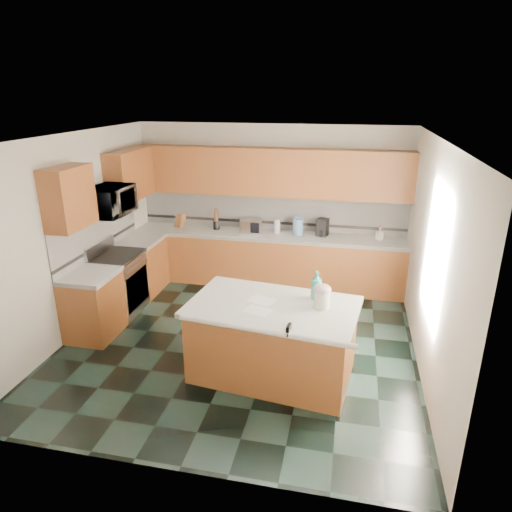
% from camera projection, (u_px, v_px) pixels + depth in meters
% --- Properties ---
extents(floor, '(4.60, 4.60, 0.00)m').
position_uv_depth(floor, '(240.00, 341.00, 6.20)').
color(floor, black).
rests_on(floor, ground).
extents(ceiling, '(4.60, 4.60, 0.00)m').
position_uv_depth(ceiling, '(237.00, 137.00, 5.27)').
color(ceiling, white).
rests_on(ceiling, ground).
extents(wall_back, '(4.60, 0.04, 2.70)m').
position_uv_depth(wall_back, '(271.00, 205.00, 7.87)').
color(wall_back, white).
rests_on(wall_back, ground).
extents(wall_front, '(4.60, 0.04, 2.70)m').
position_uv_depth(wall_front, '(168.00, 341.00, 3.61)').
color(wall_front, white).
rests_on(wall_front, ground).
extents(wall_left, '(0.04, 4.60, 2.70)m').
position_uv_depth(wall_left, '(73.00, 236.00, 6.19)').
color(wall_left, white).
rests_on(wall_left, ground).
extents(wall_right, '(0.04, 4.60, 2.70)m').
position_uv_depth(wall_right, '(432.00, 261.00, 5.29)').
color(wall_right, white).
rests_on(wall_right, ground).
extents(back_base_cab, '(4.60, 0.60, 0.86)m').
position_uv_depth(back_base_cab, '(267.00, 261.00, 7.89)').
color(back_base_cab, '#572B12').
rests_on(back_base_cab, ground).
extents(back_countertop, '(4.60, 0.64, 0.06)m').
position_uv_depth(back_countertop, '(267.00, 235.00, 7.73)').
color(back_countertop, white).
rests_on(back_countertop, back_base_cab).
extents(back_upper_cab, '(4.60, 0.33, 0.78)m').
position_uv_depth(back_upper_cab, '(270.00, 172.00, 7.50)').
color(back_upper_cab, '#572B12').
rests_on(back_upper_cab, wall_back).
extents(back_backsplash, '(4.60, 0.02, 0.63)m').
position_uv_depth(back_backsplash, '(271.00, 211.00, 7.88)').
color(back_backsplash, silver).
rests_on(back_backsplash, back_countertop).
extents(back_accent_band, '(4.60, 0.01, 0.05)m').
position_uv_depth(back_accent_band, '(270.00, 222.00, 7.94)').
color(back_accent_band, black).
rests_on(back_accent_band, back_countertop).
extents(left_base_cab_rear, '(0.60, 0.82, 0.86)m').
position_uv_depth(left_base_cab_rear, '(142.00, 267.00, 7.63)').
color(left_base_cab_rear, '#572B12').
rests_on(left_base_cab_rear, ground).
extents(left_counter_rear, '(0.64, 0.82, 0.06)m').
position_uv_depth(left_counter_rear, '(140.00, 241.00, 7.47)').
color(left_counter_rear, white).
rests_on(left_counter_rear, left_base_cab_rear).
extents(left_base_cab_front, '(0.60, 0.72, 0.86)m').
position_uv_depth(left_base_cab_front, '(93.00, 307.00, 6.22)').
color(left_base_cab_front, '#572B12').
rests_on(left_base_cab_front, ground).
extents(left_counter_front, '(0.64, 0.72, 0.06)m').
position_uv_depth(left_counter_front, '(89.00, 276.00, 6.06)').
color(left_counter_front, white).
rests_on(left_counter_front, left_base_cab_front).
extents(left_backsplash, '(0.02, 2.30, 0.63)m').
position_uv_depth(left_backsplash, '(97.00, 232.00, 6.73)').
color(left_backsplash, silver).
rests_on(left_backsplash, wall_left).
extents(left_accent_band, '(0.01, 2.30, 0.05)m').
position_uv_depth(left_accent_band, '(99.00, 245.00, 6.79)').
color(left_accent_band, black).
rests_on(left_accent_band, wall_left).
extents(left_upper_cab_rear, '(0.33, 1.09, 0.78)m').
position_uv_depth(left_upper_cab_rear, '(130.00, 175.00, 7.26)').
color(left_upper_cab_rear, '#572B12').
rests_on(left_upper_cab_rear, wall_left).
extents(left_upper_cab_front, '(0.33, 0.72, 0.78)m').
position_uv_depth(left_upper_cab_front, '(69.00, 198.00, 5.73)').
color(left_upper_cab_front, '#572B12').
rests_on(left_upper_cab_front, wall_left).
extents(range_body, '(0.60, 0.76, 0.88)m').
position_uv_depth(range_body, '(119.00, 285.00, 6.90)').
color(range_body, '#B7B7BC').
rests_on(range_body, ground).
extents(range_oven_door, '(0.02, 0.68, 0.55)m').
position_uv_depth(range_oven_door, '(137.00, 289.00, 6.86)').
color(range_oven_door, black).
rests_on(range_oven_door, range_body).
extents(range_cooktop, '(0.62, 0.78, 0.04)m').
position_uv_depth(range_cooktop, '(116.00, 256.00, 6.74)').
color(range_cooktop, black).
rests_on(range_cooktop, range_body).
extents(range_handle, '(0.02, 0.66, 0.02)m').
position_uv_depth(range_handle, '(137.00, 265.00, 6.72)').
color(range_handle, '#B7B7BC').
rests_on(range_handle, range_body).
extents(range_backguard, '(0.06, 0.76, 0.18)m').
position_uv_depth(range_backguard, '(99.00, 247.00, 6.75)').
color(range_backguard, '#B7B7BC').
rests_on(range_backguard, range_body).
extents(microwave, '(0.50, 0.73, 0.41)m').
position_uv_depth(microwave, '(110.00, 201.00, 6.45)').
color(microwave, '#B7B7BC').
rests_on(microwave, wall_left).
extents(island_base, '(1.92, 1.25, 0.86)m').
position_uv_depth(island_base, '(272.00, 342.00, 5.35)').
color(island_base, '#572B12').
rests_on(island_base, ground).
extents(island_top, '(2.03, 1.36, 0.06)m').
position_uv_depth(island_top, '(273.00, 307.00, 5.19)').
color(island_top, white).
rests_on(island_top, island_base).
extents(island_bullnose, '(1.90, 0.29, 0.06)m').
position_uv_depth(island_bullnose, '(263.00, 331.00, 4.67)').
color(island_bullnose, white).
rests_on(island_bullnose, island_base).
extents(treat_jar, '(0.23, 0.23, 0.19)m').
position_uv_depth(treat_jar, '(322.00, 300.00, 5.09)').
color(treat_jar, silver).
rests_on(treat_jar, island_top).
extents(treat_jar_lid, '(0.20, 0.20, 0.12)m').
position_uv_depth(treat_jar_lid, '(322.00, 289.00, 5.05)').
color(treat_jar_lid, beige).
rests_on(treat_jar_lid, treat_jar).
extents(treat_jar_knob, '(0.06, 0.02, 0.02)m').
position_uv_depth(treat_jar_knob, '(323.00, 286.00, 5.03)').
color(treat_jar_knob, tan).
rests_on(treat_jar_knob, treat_jar_lid).
extents(treat_jar_knob_end_l, '(0.03, 0.03, 0.03)m').
position_uv_depth(treat_jar_knob_end_l, '(320.00, 286.00, 5.04)').
color(treat_jar_knob_end_l, tan).
rests_on(treat_jar_knob_end_l, treat_jar_lid).
extents(treat_jar_knob_end_r, '(0.03, 0.03, 0.03)m').
position_uv_depth(treat_jar_knob_end_r, '(325.00, 286.00, 5.02)').
color(treat_jar_knob_end_r, tan).
rests_on(treat_jar_knob_end_r, treat_jar_lid).
extents(soap_bottle_island, '(0.18, 0.18, 0.35)m').
position_uv_depth(soap_bottle_island, '(317.00, 285.00, 5.26)').
color(soap_bottle_island, teal).
rests_on(soap_bottle_island, island_top).
extents(paper_sheet_a, '(0.34, 0.29, 0.00)m').
position_uv_depth(paper_sheet_a, '(258.00, 311.00, 5.04)').
color(paper_sheet_a, white).
rests_on(paper_sheet_a, island_top).
extents(paper_sheet_b, '(0.36, 0.32, 0.00)m').
position_uv_depth(paper_sheet_b, '(262.00, 301.00, 5.28)').
color(paper_sheet_b, white).
rests_on(paper_sheet_b, island_top).
extents(clamp_body, '(0.05, 0.12, 0.10)m').
position_uv_depth(clamp_body, '(289.00, 329.00, 4.63)').
color(clamp_body, black).
rests_on(clamp_body, island_top).
extents(clamp_handle, '(0.02, 0.08, 0.02)m').
position_uv_depth(clamp_handle, '(288.00, 335.00, 4.57)').
color(clamp_handle, black).
rests_on(clamp_handle, island_top).
extents(knife_block, '(0.19, 0.22, 0.27)m').
position_uv_depth(knife_block, '(180.00, 221.00, 8.03)').
color(knife_block, '#472814').
rests_on(knife_block, back_countertop).
extents(utensil_crock, '(0.12, 0.12, 0.15)m').
position_uv_depth(utensil_crock, '(216.00, 225.00, 7.95)').
color(utensil_crock, black).
rests_on(utensil_crock, back_countertop).
extents(utensil_bundle, '(0.07, 0.07, 0.22)m').
position_uv_depth(utensil_bundle, '(216.00, 215.00, 7.89)').
color(utensil_bundle, '#472814').
rests_on(utensil_bundle, utensil_crock).
extents(toaster_oven, '(0.41, 0.32, 0.22)m').
position_uv_depth(toaster_oven, '(251.00, 226.00, 7.79)').
color(toaster_oven, '#B7B7BC').
rests_on(toaster_oven, back_countertop).
extents(toaster_oven_door, '(0.33, 0.01, 0.18)m').
position_uv_depth(toaster_oven_door, '(249.00, 228.00, 7.68)').
color(toaster_oven_door, black).
rests_on(toaster_oven_door, toaster_oven).
extents(paper_towel, '(0.10, 0.10, 0.24)m').
position_uv_depth(paper_towel, '(277.00, 226.00, 7.75)').
color(paper_towel, white).
rests_on(paper_towel, back_countertop).
extents(paper_towel_base, '(0.16, 0.16, 0.01)m').
position_uv_depth(paper_towel_base, '(277.00, 232.00, 7.79)').
color(paper_towel_base, '#B7B7BC').
rests_on(paper_towel_base, back_countertop).
extents(water_jug, '(0.17, 0.17, 0.28)m').
position_uv_depth(water_jug, '(298.00, 227.00, 7.63)').
color(water_jug, '#608CC1').
rests_on(water_jug, back_countertop).
extents(water_jug_neck, '(0.08, 0.08, 0.04)m').
position_uv_depth(water_jug_neck, '(298.00, 217.00, 7.58)').
color(water_jug_neck, '#608CC1').
rests_on(water_jug_neck, water_jug).
extents(coffee_maker, '(0.22, 0.23, 0.29)m').
position_uv_depth(coffee_maker, '(322.00, 227.00, 7.57)').
color(coffee_maker, black).
rests_on(coffee_maker, back_countertop).
extents(coffee_carafe, '(0.12, 0.12, 0.12)m').
position_uv_depth(coffee_carafe, '(322.00, 233.00, 7.56)').
color(coffee_carafe, black).
rests_on(coffee_carafe, back_countertop).
extents(soap_bottle_back, '(0.13, 0.13, 0.21)m').
position_uv_depth(soap_bottle_back, '(380.00, 234.00, 7.38)').
color(soap_bottle_back, white).
rests_on(soap_bottle_back, back_countertop).
extents(soap_back_cap, '(0.02, 0.02, 0.03)m').
position_uv_depth(soap_back_cap, '(380.00, 227.00, 7.34)').
color(soap_back_cap, red).
rests_on(soap_back_cap, soap_bottle_back).
extents(window_light_proxy, '(0.02, 1.40, 1.10)m').
position_uv_depth(window_light_proxy, '(434.00, 254.00, 5.06)').
color(window_light_proxy, white).
rests_on(window_light_proxy, wall_right).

